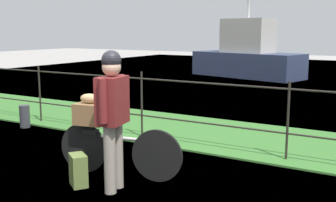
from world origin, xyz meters
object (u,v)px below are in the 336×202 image
object	(u,v)px
terrier_dog	(92,98)
backpack_on_paving	(78,170)
wooden_crate	(91,114)
moored_boat_near	(247,56)
bicycle_main	(118,150)
cyclist_person	(112,109)
mooring_bollard	(25,116)

from	to	relation	value
terrier_dog	backpack_on_paving	xyz separation A→B (m)	(0.14, -0.45, -0.83)
wooden_crate	terrier_dog	bearing A→B (deg)	11.04
moored_boat_near	wooden_crate	bearing A→B (deg)	-79.24
wooden_crate	moored_boat_near	xyz separation A→B (m)	(-2.35, 12.38, 0.05)
bicycle_main	wooden_crate	xyz separation A→B (m)	(-0.39, -0.08, 0.46)
bicycle_main	terrier_dog	world-z (taller)	terrier_dog
bicycle_main	backpack_on_paving	distance (m)	0.59
cyclist_person	mooring_bollard	world-z (taller)	cyclist_person
wooden_crate	bicycle_main	bearing A→B (deg)	11.04
cyclist_person	mooring_bollard	distance (m)	4.02
terrier_dog	cyclist_person	distance (m)	0.70
bicycle_main	backpack_on_paving	world-z (taller)	bicycle_main
bicycle_main	backpack_on_paving	size ratio (longest dim) A/B	4.29
bicycle_main	moored_boat_near	size ratio (longest dim) A/B	0.35
mooring_bollard	cyclist_person	bearing A→B (deg)	-25.40
cyclist_person	mooring_bollard	size ratio (longest dim) A/B	3.76
bicycle_main	mooring_bollard	size ratio (longest dim) A/B	3.84
cyclist_person	backpack_on_paving	distance (m)	0.94
moored_boat_near	mooring_bollard	bearing A→B (deg)	-93.00
backpack_on_paving	wooden_crate	bearing A→B (deg)	-34.75
terrier_dog	cyclist_person	size ratio (longest dim) A/B	0.19
bicycle_main	moored_boat_near	bearing A→B (deg)	102.55
mooring_bollard	wooden_crate	bearing A→B (deg)	-24.89
bicycle_main	moored_boat_near	xyz separation A→B (m)	(-2.74, 12.30, 0.51)
cyclist_person	wooden_crate	bearing A→B (deg)	152.32
wooden_crate	backpack_on_paving	bearing A→B (deg)	-69.25
cyclist_person	moored_boat_near	xyz separation A→B (m)	(-2.99, 12.71, -0.14)
terrier_dog	cyclist_person	world-z (taller)	cyclist_person
wooden_crate	cyclist_person	distance (m)	0.74
wooden_crate	backpack_on_paving	xyz separation A→B (m)	(0.17, -0.45, -0.62)
bicycle_main	mooring_bollard	world-z (taller)	bicycle_main
bicycle_main	wooden_crate	size ratio (longest dim) A/B	4.40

